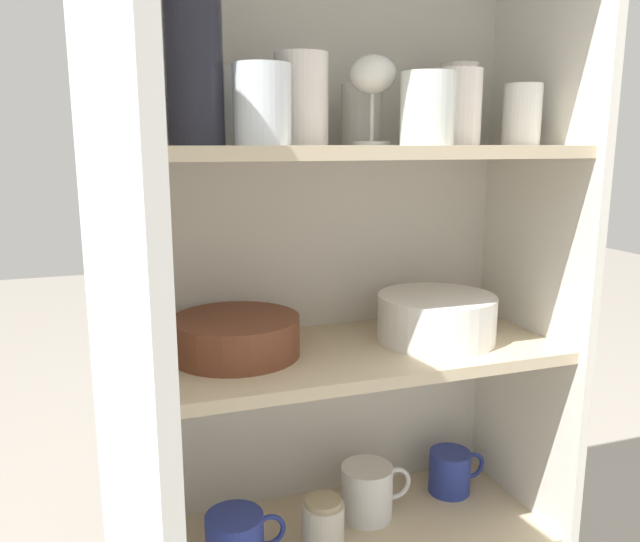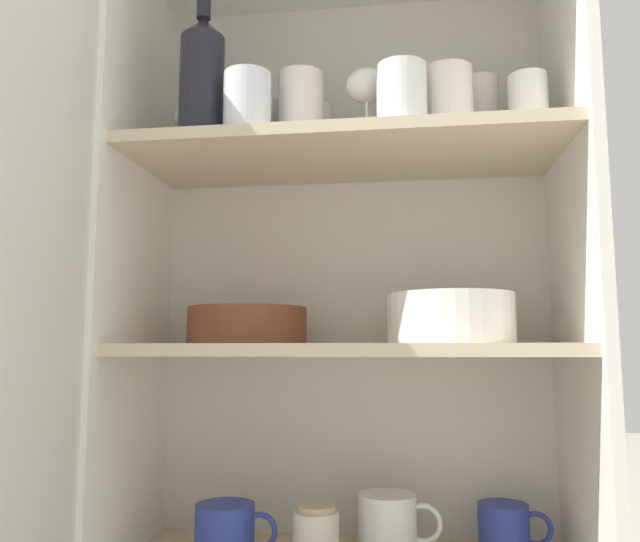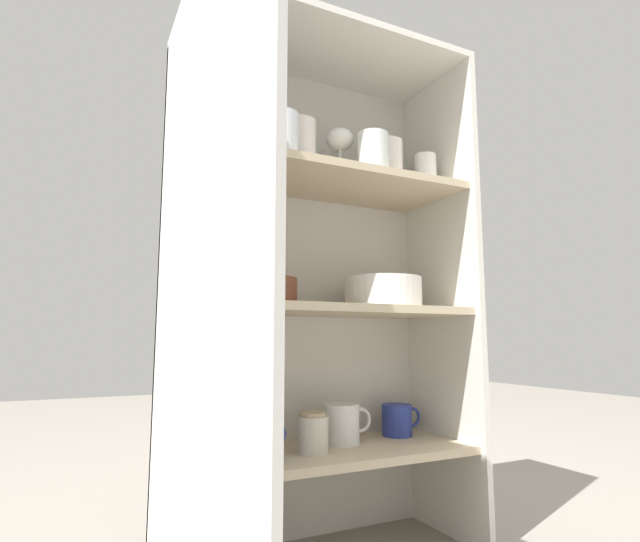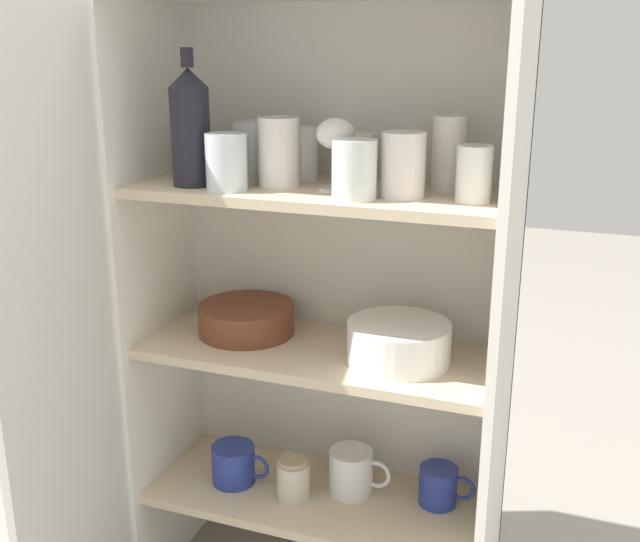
# 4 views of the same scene
# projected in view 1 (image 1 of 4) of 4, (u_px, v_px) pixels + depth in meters

# --- Properties ---
(cupboard_back_panel) EXTENTS (0.77, 0.02, 1.29)m
(cupboard_back_panel) POSITION_uv_depth(u_px,v_px,m) (313.00, 303.00, 1.19)
(cupboard_back_panel) COLOR silver
(cupboard_back_panel) RESTS_ON ground_plane
(cupboard_side_left) EXTENTS (0.02, 0.33, 1.29)m
(cupboard_side_left) POSITION_uv_depth(u_px,v_px,m) (106.00, 349.00, 0.92)
(cupboard_side_left) COLOR white
(cupboard_side_left) RESTS_ON ground_plane
(cupboard_side_right) EXTENTS (0.02, 0.33, 1.29)m
(cupboard_side_right) POSITION_uv_depth(u_px,v_px,m) (529.00, 306.00, 1.16)
(cupboard_side_right) COLOR white
(cupboard_side_right) RESTS_ON ground_plane
(shelf_board_lower) EXTENTS (0.73, 0.29, 0.02)m
(shelf_board_lower) POSITION_uv_depth(u_px,v_px,m) (341.00, 538.00, 1.12)
(shelf_board_lower) COLOR beige
(shelf_board_middle) EXTENTS (0.73, 0.29, 0.02)m
(shelf_board_middle) POSITION_uv_depth(u_px,v_px,m) (342.00, 354.00, 1.05)
(shelf_board_middle) COLOR beige
(shelf_board_upper) EXTENTS (0.73, 0.29, 0.02)m
(shelf_board_upper) POSITION_uv_depth(u_px,v_px,m) (344.00, 152.00, 0.99)
(shelf_board_upper) COLOR beige
(cupboard_door) EXTENTS (0.07, 0.38, 1.29)m
(cupboard_door) POSITION_uv_depth(u_px,v_px,m) (128.00, 458.00, 0.60)
(cupboard_door) COLOR silver
(cupboard_door) RESTS_ON ground_plane
(tumbler_glass_0) EXTENTS (0.08, 0.08, 0.11)m
(tumbler_glass_0) POSITION_uv_depth(u_px,v_px,m) (427.00, 109.00, 0.93)
(tumbler_glass_0) COLOR white
(tumbler_glass_0) RESTS_ON shelf_board_upper
(tumbler_glass_1) EXTENTS (0.08, 0.08, 0.11)m
(tumbler_glass_1) POSITION_uv_depth(u_px,v_px,m) (262.00, 105.00, 0.85)
(tumbler_glass_1) COLOR white
(tumbler_glass_1) RESTS_ON shelf_board_upper
(tumbler_glass_2) EXTENTS (0.07, 0.07, 0.10)m
(tumbler_glass_2) POSITION_uv_depth(u_px,v_px,m) (362.00, 115.00, 1.06)
(tumbler_glass_2) COLOR white
(tumbler_glass_2) RESTS_ON shelf_board_upper
(tumbler_glass_3) EXTENTS (0.07, 0.07, 0.14)m
(tumbler_glass_3) POSITION_uv_depth(u_px,v_px,m) (459.00, 105.00, 1.11)
(tumbler_glass_3) COLOR silver
(tumbler_glass_3) RESTS_ON shelf_board_upper
(tumbler_glass_4) EXTENTS (0.08, 0.08, 0.12)m
(tumbler_glass_4) POSITION_uv_depth(u_px,v_px,m) (232.00, 107.00, 0.97)
(tumbler_glass_4) COLOR white
(tumbler_glass_4) RESTS_ON shelf_board_upper
(tumbler_glass_5) EXTENTS (0.06, 0.06, 0.10)m
(tumbler_glass_5) POSITION_uv_depth(u_px,v_px,m) (522.00, 115.00, 1.04)
(tumbler_glass_5) COLOR white
(tumbler_glass_5) RESTS_ON shelf_board_upper
(tumbler_glass_6) EXTENTS (0.07, 0.07, 0.11)m
(tumbler_glass_6) POSITION_uv_depth(u_px,v_px,m) (294.00, 111.00, 1.02)
(tumbler_glass_6) COLOR white
(tumbler_glass_6) RESTS_ON shelf_board_upper
(tumbler_glass_7) EXTENTS (0.08, 0.08, 0.12)m
(tumbler_glass_7) POSITION_uv_depth(u_px,v_px,m) (456.00, 108.00, 1.00)
(tumbler_glass_7) COLOR silver
(tumbler_glass_7) RESTS_ON shelf_board_upper
(tumbler_glass_8) EXTENTS (0.08, 0.08, 0.13)m
(tumbler_glass_8) POSITION_uv_depth(u_px,v_px,m) (301.00, 100.00, 0.93)
(tumbler_glass_8) COLOR silver
(tumbler_glass_8) RESTS_ON shelf_board_upper
(wine_glass_0) EXTENTS (0.07, 0.07, 0.11)m
(wine_glass_0) POSITION_uv_depth(u_px,v_px,m) (147.00, 92.00, 0.91)
(wine_glass_0) COLOR white
(wine_glass_0) RESTS_ON shelf_board_upper
(wine_glass_1) EXTENTS (0.07, 0.07, 0.14)m
(wine_glass_1) POSITION_uv_depth(u_px,v_px,m) (373.00, 79.00, 0.96)
(wine_glass_1) COLOR white
(wine_glass_1) RESTS_ON shelf_board_upper
(wine_bottle) EXTENTS (0.08, 0.08, 0.26)m
(wine_bottle) POSITION_uv_depth(u_px,v_px,m) (194.00, 57.00, 0.83)
(wine_bottle) COLOR black
(wine_bottle) RESTS_ON shelf_board_upper
(plate_stack_white) EXTENTS (0.21, 0.21, 0.08)m
(plate_stack_white) POSITION_uv_depth(u_px,v_px,m) (436.00, 318.00, 1.09)
(plate_stack_white) COLOR white
(plate_stack_white) RESTS_ON shelf_board_middle
(mixing_bowl_large) EXTENTS (0.21, 0.21, 0.06)m
(mixing_bowl_large) POSITION_uv_depth(u_px,v_px,m) (236.00, 334.00, 1.01)
(mixing_bowl_large) COLOR brown
(mixing_bowl_large) RESTS_ON shelf_board_middle
(coffee_mug_primary) EXTENTS (0.12, 0.08, 0.09)m
(coffee_mug_primary) POSITION_uv_depth(u_px,v_px,m) (451.00, 471.00, 1.25)
(coffee_mug_primary) COLOR #283893
(coffee_mug_primary) RESTS_ON shelf_board_lower
(coffee_mug_extra_1) EXTENTS (0.14, 0.10, 0.10)m
(coffee_mug_extra_1) POSITION_uv_depth(u_px,v_px,m) (368.00, 491.00, 1.17)
(coffee_mug_extra_1) COLOR white
(coffee_mug_extra_1) RESTS_ON shelf_board_lower
(coffee_mug_extra_2) EXTENTS (0.14, 0.10, 0.09)m
(coffee_mug_extra_2) POSITION_uv_depth(u_px,v_px,m) (236.00, 539.00, 1.03)
(coffee_mug_extra_2) COLOR #283893
(coffee_mug_extra_2) RESTS_ON shelf_board_lower
(storage_jar) EXTENTS (0.07, 0.07, 0.09)m
(storage_jar) POSITION_uv_depth(u_px,v_px,m) (323.00, 525.00, 1.07)
(storage_jar) COLOR beige
(storage_jar) RESTS_ON shelf_board_lower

